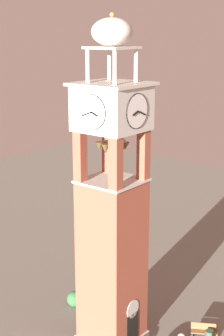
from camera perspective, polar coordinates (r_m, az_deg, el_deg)
The scene contains 3 objects.
clock_tower at distance 29.25m, azimuth 0.00°, elevation -5.58°, with size 3.64×3.64×18.98m.
park_bench at distance 33.06m, azimuth 10.21°, elevation -17.39°, with size 1.18×1.61×0.95m.
shrub_left_of_tower at distance 35.83m, azimuth -4.14°, elevation -14.31°, with size 1.08×1.08×1.06m, color #336638.
Camera 1 is at (-21.37, -17.03, 18.21)m, focal length 54.86 mm.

